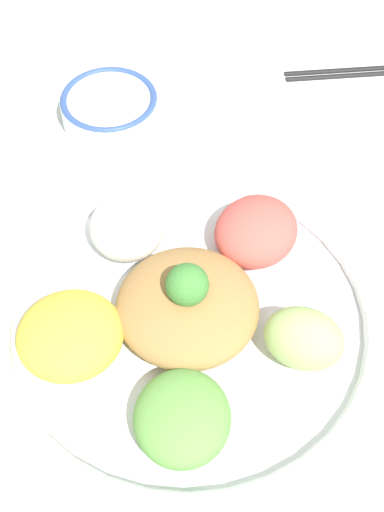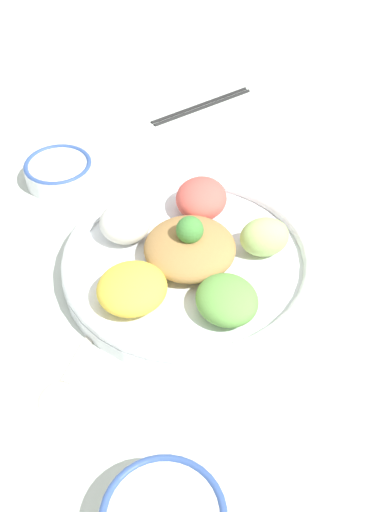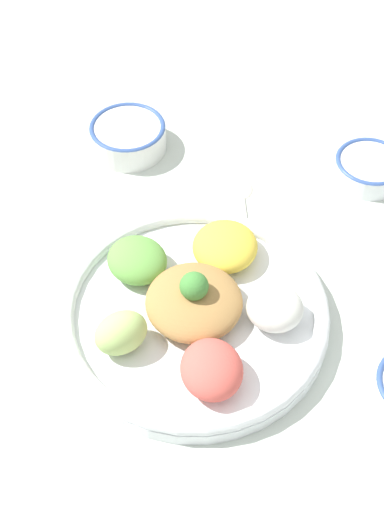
% 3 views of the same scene
% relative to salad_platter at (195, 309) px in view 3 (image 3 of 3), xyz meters
% --- Properties ---
extents(ground_plane, '(2.40, 2.40, 0.00)m').
position_rel_salad_platter_xyz_m(ground_plane, '(-0.01, -0.02, -0.03)').
color(ground_plane, silver).
extents(salad_platter, '(0.34, 0.34, 0.09)m').
position_rel_salad_platter_xyz_m(salad_platter, '(0.00, 0.00, 0.00)').
color(salad_platter, white).
rests_on(salad_platter, ground_plane).
extents(rice_bowl_blue, '(0.12, 0.12, 0.05)m').
position_rel_salad_platter_xyz_m(rice_bowl_blue, '(0.32, 0.14, -0.00)').
color(rice_bowl_blue, white).
rests_on(rice_bowl_blue, ground_plane).
extents(sauce_bowl_dark, '(0.11, 0.11, 0.03)m').
position_rel_salad_platter_xyz_m(sauce_bowl_dark, '(0.29, -0.23, -0.01)').
color(sauce_bowl_dark, white).
rests_on(sauce_bowl_dark, ground_plane).
extents(serving_spoon_main, '(0.12, 0.05, 0.01)m').
position_rel_salad_platter_xyz_m(serving_spoon_main, '(0.23, -0.04, -0.02)').
color(serving_spoon_main, beige).
rests_on(serving_spoon_main, ground_plane).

